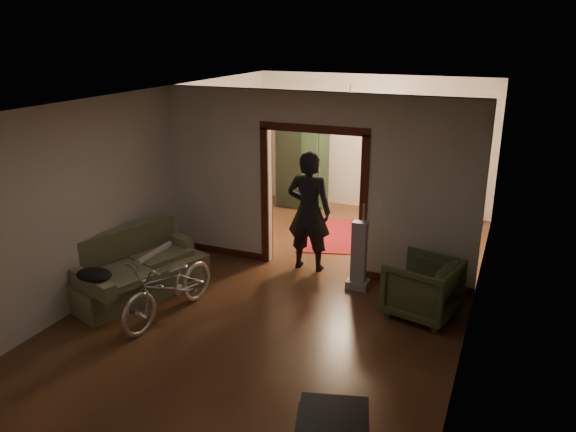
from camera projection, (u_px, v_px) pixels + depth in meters
The scene contains 22 objects.
floor at pixel (296, 286), 8.42m from camera, with size 5.00×8.50×0.01m, color #3C2113.
ceiling at pixel (297, 97), 7.53m from camera, with size 5.00×8.50×0.01m, color white.
wall_back at pixel (372, 143), 11.69m from camera, with size 5.00×0.02×2.80m, color beige.
wall_left at pixel (150, 179), 8.89m from camera, with size 0.02×8.50×2.80m, color beige.
wall_right at pixel (480, 218), 7.06m from camera, with size 0.02×8.50×2.80m, color beige.
partition_wall at pixel (314, 184), 8.63m from camera, with size 5.00×0.14×2.80m, color beige.
door_casing at pixel (314, 202), 8.72m from camera, with size 1.74×0.20×2.32m, color #3C160D.
far_window at pixel (406, 139), 11.35m from camera, with size 0.98×0.06×1.28m, color black.
chandelier at pixel (350, 107), 9.86m from camera, with size 0.24×0.24×0.24m, color #FFE0A5.
light_switch at pixel (380, 202), 8.23m from camera, with size 0.08×0.01×0.12m, color silver.
sofa at pixel (137, 264), 8.06m from camera, with size 0.89×1.98×0.91m, color brown.
rolled_paper at pixel (154, 253), 8.26m from camera, with size 0.10×0.10×0.79m, color beige.
jacket at pixel (94, 275), 7.17m from camera, with size 0.49×0.37×0.14m, color black.
bicycle at pixel (169, 286), 7.38m from camera, with size 0.59×1.70×0.89m, color silver.
armchair at pixel (422, 288), 7.45m from camera, with size 0.85×0.87×0.79m, color #3D4728.
vacuum at pixel (359, 255), 8.18m from camera, with size 0.32×0.26×1.05m, color gray.
person at pixel (309, 211), 8.75m from camera, with size 0.70×0.46×1.92m, color black.
oriental_rug at pixel (337, 235), 10.48m from camera, with size 1.43×1.88×0.01m, color maroon.
locker at pixel (302, 161), 11.89m from camera, with size 1.00×0.55×2.00m, color #1E321E.
globe at pixel (303, 117), 11.59m from camera, with size 0.29×0.29×0.29m, color #1E5972.
desk at pixel (413, 202), 11.16m from camera, with size 1.07×0.60×0.79m, color black.
desk_chair at pixel (393, 200), 10.95m from camera, with size 0.44×0.44×0.98m, color black.
Camera 1 is at (2.85, -7.10, 3.67)m, focal length 35.00 mm.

